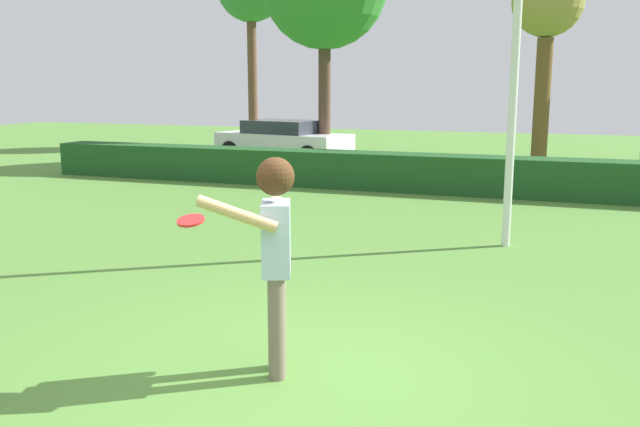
% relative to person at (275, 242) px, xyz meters
% --- Properties ---
extents(ground_plane, '(60.00, 60.00, 0.00)m').
position_rel_person_xyz_m(ground_plane, '(0.22, 0.06, -1.10)').
color(ground_plane, '#548837').
extents(person, '(0.64, 0.74, 1.77)m').
position_rel_person_xyz_m(person, '(0.00, 0.00, 0.00)').
color(person, '#7C695C').
rests_on(person, ground).
extents(frisbee, '(0.22, 0.22, 0.08)m').
position_rel_person_xyz_m(frisbee, '(-0.68, -0.12, 0.15)').
color(frisbee, red).
extents(lamppost, '(0.24, 0.24, 6.27)m').
position_rel_person_xyz_m(lamppost, '(1.35, 5.25, 2.35)').
color(lamppost, silver).
rests_on(lamppost, ground).
extents(hedge_row, '(21.24, 0.90, 0.82)m').
position_rel_person_xyz_m(hedge_row, '(0.22, 9.96, -0.69)').
color(hedge_row, '#1E4D20').
rests_on(hedge_row, ground).
extents(parked_car_white, '(4.46, 2.53, 1.25)m').
position_rel_person_xyz_m(parked_car_white, '(-6.26, 14.71, -0.41)').
color(parked_car_white, white).
rests_on(parked_car_white, ground).
extents(willow_tree, '(1.81, 1.81, 5.33)m').
position_rel_person_xyz_m(willow_tree, '(1.39, 14.03, 3.09)').
color(willow_tree, brown).
rests_on(willow_tree, ground).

